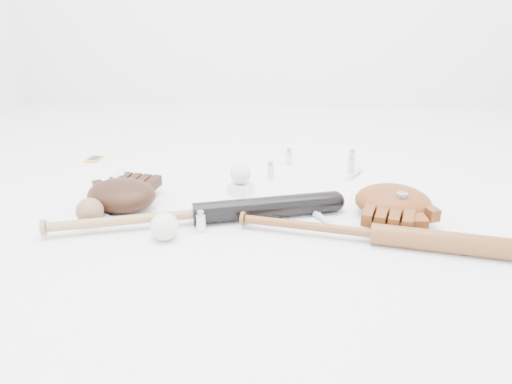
# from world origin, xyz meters

# --- Properties ---
(bat_dark) EXTENTS (0.93, 0.33, 0.07)m
(bat_dark) POSITION_xyz_m (-0.16, -0.12, 0.03)
(bat_dark) COLOR black
(bat_dark) RESTS_ON ground
(bat_wood) EXTENTS (0.83, 0.21, 0.06)m
(bat_wood) POSITION_xyz_m (0.37, -0.20, 0.03)
(bat_wood) COLOR brown
(bat_wood) RESTS_ON ground
(glove_dark) EXTENTS (0.32, 0.32, 0.10)m
(glove_dark) POSITION_xyz_m (-0.42, -0.02, 0.05)
(glove_dark) COLOR black
(glove_dark) RESTS_ON ground
(glove_tan) EXTENTS (0.35, 0.35, 0.10)m
(glove_tan) POSITION_xyz_m (0.45, -0.02, 0.05)
(glove_tan) COLOR brown
(glove_tan) RESTS_ON ground
(trading_card) EXTENTS (0.07, 0.09, 0.00)m
(trading_card) POSITION_xyz_m (-0.70, 0.45, 0.00)
(trading_card) COLOR gold
(trading_card) RESTS_ON ground
(pedestal) EXTENTS (0.09, 0.09, 0.04)m
(pedestal) POSITION_xyz_m (-0.05, 0.13, 0.02)
(pedestal) COLOR white
(pedestal) RESTS_ON ground
(baseball_on_pedestal) EXTENTS (0.07, 0.07, 0.07)m
(baseball_on_pedestal) POSITION_xyz_m (-0.05, 0.13, 0.07)
(baseball_on_pedestal) COLOR silver
(baseball_on_pedestal) RESTS_ON pedestal
(baseball_left) EXTENTS (0.07, 0.07, 0.07)m
(baseball_left) POSITION_xyz_m (-0.47, 0.12, 0.03)
(baseball_left) COLOR silver
(baseball_left) RESTS_ON ground
(baseball_upper) EXTENTS (0.07, 0.07, 0.07)m
(baseball_upper) POSITION_xyz_m (-0.48, 0.18, 0.03)
(baseball_upper) COLOR silver
(baseball_upper) RESTS_ON ground
(baseball_mid) EXTENTS (0.08, 0.08, 0.08)m
(baseball_mid) POSITION_xyz_m (-0.23, -0.22, 0.04)
(baseball_mid) COLOR silver
(baseball_mid) RESTS_ON ground
(baseball_aged) EXTENTS (0.08, 0.08, 0.08)m
(baseball_aged) POSITION_xyz_m (-0.48, -0.14, 0.04)
(baseball_aged) COLOR brown
(baseball_aged) RESTS_ON ground
(syringe_0) EXTENTS (0.13, 0.13, 0.02)m
(syringe_0) POSITION_xyz_m (-0.46, -0.10, 0.01)
(syringe_0) COLOR #ADBCC6
(syringe_0) RESTS_ON ground
(syringe_1) EXTENTS (0.14, 0.12, 0.02)m
(syringe_1) POSITION_xyz_m (-0.01, 0.04, 0.01)
(syringe_1) COLOR #ADBCC6
(syringe_1) RESTS_ON ground
(syringe_2) EXTENTS (0.10, 0.16, 0.02)m
(syringe_2) POSITION_xyz_m (0.38, 0.34, 0.01)
(syringe_2) COLOR #ADBCC6
(syringe_2) RESTS_ON ground
(syringe_3) EXTENTS (0.11, 0.16, 0.02)m
(syringe_3) POSITION_xyz_m (0.23, -0.07, 0.01)
(syringe_3) COLOR #ADBCC6
(syringe_3) RESTS_ON ground
(vial_0) EXTENTS (0.03, 0.03, 0.07)m
(vial_0) POSITION_xyz_m (0.12, 0.45, 0.03)
(vial_0) COLOR silver
(vial_0) RESTS_ON ground
(vial_1) EXTENTS (0.03, 0.03, 0.07)m
(vial_1) POSITION_xyz_m (0.38, 0.45, 0.04)
(vial_1) COLOR silver
(vial_1) RESTS_ON ground
(vial_2) EXTENTS (0.03, 0.03, 0.07)m
(vial_2) POSITION_xyz_m (0.05, 0.28, 0.03)
(vial_2) COLOR silver
(vial_2) RESTS_ON ground
(vial_3) EXTENTS (0.04, 0.04, 0.10)m
(vial_3) POSITION_xyz_m (0.47, -0.07, 0.05)
(vial_3) COLOR silver
(vial_3) RESTS_ON ground
(vial_4) EXTENTS (0.03, 0.03, 0.07)m
(vial_4) POSITION_xyz_m (-0.14, -0.17, 0.03)
(vial_4) COLOR silver
(vial_4) RESTS_ON ground
(vial_5) EXTENTS (0.02, 0.02, 0.07)m
(vial_5) POSITION_xyz_m (0.36, 0.37, 0.03)
(vial_5) COLOR silver
(vial_5) RESTS_ON ground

